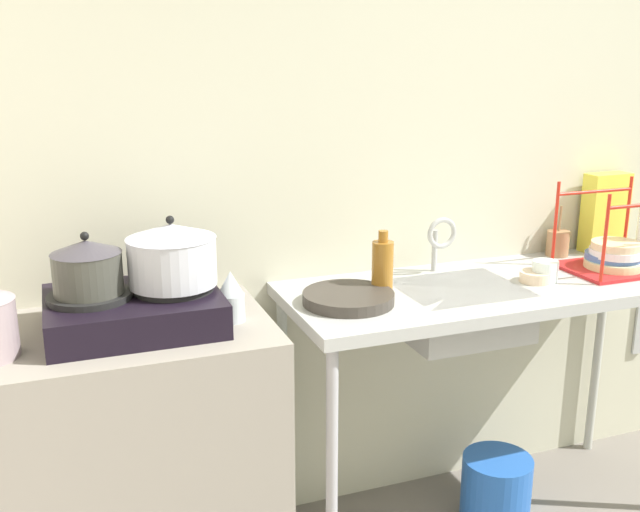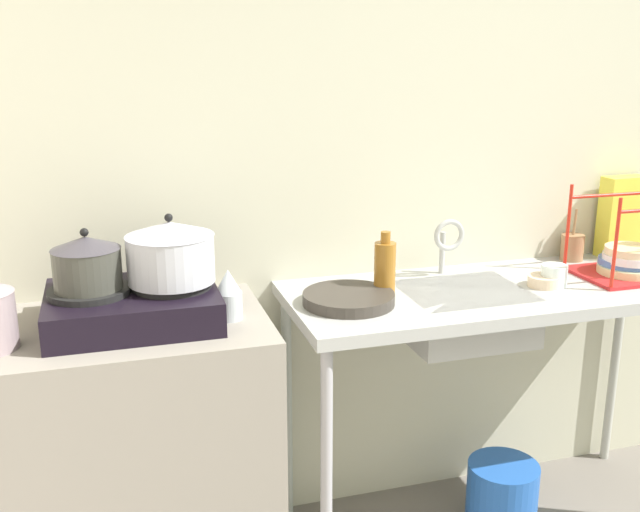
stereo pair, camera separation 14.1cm
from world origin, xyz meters
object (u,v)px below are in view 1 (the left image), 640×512
at_px(percolator, 231,297).
at_px(cereal_box, 605,212).
at_px(pot_on_right_burner, 172,254).
at_px(dish_rack, 614,256).
at_px(pot_on_left_burner, 87,267).
at_px(utensil_jar, 558,243).
at_px(stove, 134,309).
at_px(cup_by_rack, 545,271).
at_px(sink_basin, 458,311).
at_px(frying_pan, 348,298).
at_px(bottle_by_sink, 383,267).
at_px(small_bowl_on_drainboard, 535,277).
at_px(bucket_on_floor, 496,489).
at_px(faucet, 440,237).

relative_size(percolator, cereal_box, 0.49).
relative_size(pot_on_right_burner, dish_rack, 0.73).
relative_size(pot_on_left_burner, utensil_jar, 0.99).
xyz_separation_m(stove, dish_rack, (1.69, -0.02, -0.00)).
height_order(percolator, cereal_box, cereal_box).
relative_size(pot_on_left_burner, pot_on_right_burner, 0.75).
xyz_separation_m(dish_rack, cup_by_rack, (-0.31, -0.02, -0.02)).
xyz_separation_m(pot_on_left_burner, sink_basin, (1.18, -0.00, -0.27)).
distance_m(frying_pan, bottle_by_sink, 0.16).
relative_size(dish_rack, small_bowl_on_drainboard, 3.26).
bearing_deg(stove, pot_on_left_burner, 180.00).
bearing_deg(utensil_jar, dish_rack, -74.93).
relative_size(dish_rack, utensil_jar, 1.80).
xyz_separation_m(pot_on_left_burner, bucket_on_floor, (1.35, -0.05, -0.97)).
distance_m(pot_on_right_burner, percolator, 0.21).
relative_size(pot_on_left_burner, cereal_box, 0.62).
bearing_deg(bucket_on_floor, dish_rack, 3.79).
bearing_deg(faucet, pot_on_right_burner, -170.36).
bearing_deg(percolator, bucket_on_floor, -0.19).
height_order(faucet, utensil_jar, faucet).
distance_m(small_bowl_on_drainboard, bucket_on_floor, 0.80).
relative_size(pot_on_left_burner, cup_by_rack, 2.19).
relative_size(pot_on_left_burner, frying_pan, 0.66).
bearing_deg(bucket_on_floor, faucet, 126.61).
relative_size(stove, bucket_on_floor, 1.90).
distance_m(pot_on_right_burner, cereal_box, 1.74).
distance_m(stove, small_bowl_on_drainboard, 1.34).
relative_size(stove, pot_on_left_burner, 2.51).
bearing_deg(dish_rack, percolator, -178.91).
bearing_deg(cereal_box, frying_pan, -170.58).
height_order(small_bowl_on_drainboard, utensil_jar, utensil_jar).
xyz_separation_m(sink_basin, bottle_by_sink, (-0.27, 0.03, 0.17)).
relative_size(pot_on_right_burner, bucket_on_floor, 1.01).
xyz_separation_m(faucet, cereal_box, (0.76, 0.06, 0.02)).
relative_size(pot_on_left_burner, bottle_by_sink, 0.91).
height_order(pot_on_right_burner, sink_basin, pot_on_right_burner).
height_order(percolator, frying_pan, percolator).
bearing_deg(faucet, bucket_on_floor, -53.39).
bearing_deg(bottle_by_sink, faucet, 25.56).
bearing_deg(dish_rack, utensil_jar, 105.07).
distance_m(small_bowl_on_drainboard, cereal_box, 0.58).
height_order(stove, sink_basin, stove).
height_order(stove, utensil_jar, utensil_jar).
xyz_separation_m(cup_by_rack, cereal_box, (0.47, 0.26, 0.12)).
distance_m(percolator, small_bowl_on_drainboard, 1.07).
height_order(pot_on_left_burner, bucket_on_floor, pot_on_left_burner).
distance_m(stove, faucet, 1.09).
xyz_separation_m(frying_pan, bottle_by_sink, (0.14, 0.05, 0.07)).
relative_size(sink_basin, cereal_box, 1.32).
xyz_separation_m(pot_on_left_burner, small_bowl_on_drainboard, (1.46, -0.04, -0.17)).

